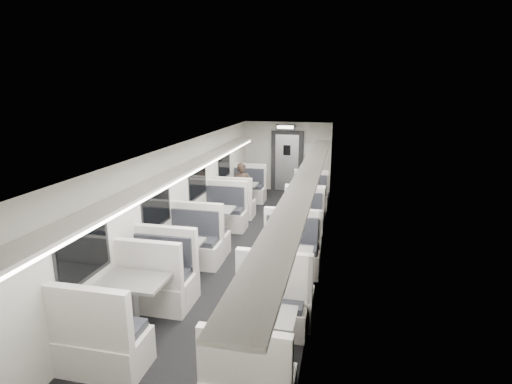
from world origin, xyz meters
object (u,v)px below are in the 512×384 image
at_px(exit_sign, 286,127).
at_px(booth_right_d, 263,338).
at_px(booth_left_a, 242,196).
at_px(booth_left_b, 214,224).
at_px(passenger, 242,188).
at_px(vestibule_door, 287,162).
at_px(booth_right_b, 300,227).
at_px(booth_left_d, 135,304).
at_px(booth_right_a, 308,203).
at_px(booth_left_c, 177,262).
at_px(booth_right_c, 284,271).

bearing_deg(exit_sign, booth_right_d, -83.38).
relative_size(booth_left_a, booth_left_b, 0.96).
xyz_separation_m(booth_right_d, passenger, (-1.90, 6.36, 0.35)).
distance_m(booth_left_a, vestibule_door, 2.68).
height_order(booth_right_d, passenger, passenger).
relative_size(booth_left_b, booth_right_b, 1.11).
distance_m(booth_left_a, booth_right_d, 6.99).
bearing_deg(booth_left_d, vestibule_door, 83.50).
height_order(booth_left_a, booth_right_d, booth_left_a).
bearing_deg(booth_left_b, booth_right_a, 50.08).
bearing_deg(booth_left_b, booth_right_b, 9.74).
xyz_separation_m(booth_left_b, booth_right_b, (2.00, 0.34, -0.04)).
bearing_deg(booth_left_c, booth_left_d, -90.00).
height_order(booth_right_a, booth_right_d, booth_right_a).
height_order(booth_left_d, booth_right_c, booth_left_d).
height_order(booth_right_a, passenger, passenger).
xyz_separation_m(booth_left_a, booth_left_c, (0.00, -4.85, 0.03)).
relative_size(booth_left_a, booth_right_b, 1.07).
relative_size(booth_left_b, booth_left_d, 0.97).
bearing_deg(passenger, booth_right_a, -16.13).
height_order(booth_left_a, booth_left_c, booth_left_c).
bearing_deg(booth_left_d, booth_right_c, 38.26).
height_order(booth_left_c, exit_sign, exit_sign).
height_order(booth_right_b, booth_right_c, booth_right_c).
relative_size(passenger, exit_sign, 2.33).
bearing_deg(booth_right_d, booth_right_c, 90.00).
bearing_deg(booth_right_a, booth_left_b, -129.92).
bearing_deg(passenger, booth_right_b, -64.28).
relative_size(booth_left_b, booth_right_a, 1.09).
height_order(booth_left_b, passenger, passenger).
xyz_separation_m(booth_right_c, exit_sign, (-1.00, 6.72, 1.87)).
bearing_deg(passenger, booth_right_c, -85.03).
relative_size(booth_left_d, booth_right_c, 1.02).
height_order(booth_left_b, booth_right_c, booth_right_c).
bearing_deg(exit_sign, booth_right_c, -81.53).
bearing_deg(exit_sign, booth_left_d, -96.87).
xyz_separation_m(booth_left_b, booth_right_c, (2.00, -2.13, 0.00)).
height_order(booth_right_b, passenger, passenger).
height_order(booth_left_a, exit_sign, exit_sign).
bearing_deg(booth_left_a, exit_sign, 62.46).
height_order(booth_left_b, booth_left_c, booth_left_c).
distance_m(booth_right_c, exit_sign, 7.04).
xyz_separation_m(booth_right_c, vestibule_door, (-1.00, 7.21, 0.63)).
distance_m(booth_left_a, booth_left_c, 4.85).
xyz_separation_m(booth_left_b, booth_left_c, (0.00, -2.18, 0.01)).
height_order(booth_left_b, booth_right_d, booth_left_b).
height_order(booth_left_a, vestibule_door, vestibule_door).
bearing_deg(booth_right_a, booth_left_d, -108.15).
distance_m(booth_right_c, vestibule_door, 7.30).
xyz_separation_m(booth_left_a, passenger, (0.10, -0.34, 0.33)).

